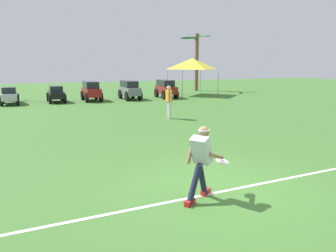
# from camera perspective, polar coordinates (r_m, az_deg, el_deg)

# --- Properties ---
(ground_plane) EXTENTS (80.00, 80.00, 0.00)m
(ground_plane) POSITION_cam_1_polar(r_m,az_deg,el_deg) (7.23, 8.88, -10.41)
(ground_plane) COLOR #3D6D2C
(field_line_paint) EXTENTS (23.86, 1.85, 0.01)m
(field_line_paint) POSITION_cam_1_polar(r_m,az_deg,el_deg) (7.03, 9.92, -11.06)
(field_line_paint) COLOR white
(field_line_paint) RESTS_ON ground_plane
(frisbee_thrower) EXTENTS (1.06, 0.58, 1.42)m
(frisbee_thrower) POSITION_cam_1_polar(r_m,az_deg,el_deg) (6.36, 5.75, -5.73)
(frisbee_thrower) COLOR #191E38
(frisbee_thrower) RESTS_ON ground_plane
(frisbee_in_flight) EXTENTS (0.38, 0.38, 0.09)m
(frisbee_in_flight) POSITION_cam_1_polar(r_m,az_deg,el_deg) (6.76, 9.42, -6.07)
(frisbee_in_flight) COLOR white
(teammate_near_sideline) EXTENTS (0.22, 0.50, 1.56)m
(teammate_near_sideline) POSITION_cam_1_polar(r_m,az_deg,el_deg) (15.49, 0.15, 4.75)
(teammate_near_sideline) COLOR silver
(teammate_near_sideline) RESTS_ON ground_plane
(parked_car_slot_b) EXTENTS (1.17, 2.24, 1.10)m
(parked_car_slot_b) POSITION_cam_1_polar(r_m,az_deg,el_deg) (23.20, -25.88, 4.80)
(parked_car_slot_b) COLOR #B7BABF
(parked_car_slot_b) RESTS_ON ground_plane
(parked_car_slot_c) EXTENTS (1.20, 2.25, 1.10)m
(parked_car_slot_c) POSITION_cam_1_polar(r_m,az_deg,el_deg) (23.26, -18.93, 5.31)
(parked_car_slot_c) COLOR black
(parked_car_slot_c) RESTS_ON ground_plane
(parked_car_slot_d) EXTENTS (1.24, 2.44, 1.34)m
(parked_car_slot_d) POSITION_cam_1_polar(r_m,az_deg,el_deg) (23.49, -13.24, 6.05)
(parked_car_slot_d) COLOR maroon
(parked_car_slot_d) RESTS_ON ground_plane
(parked_car_slot_e) EXTENTS (1.26, 2.45, 1.34)m
(parked_car_slot_e) POSITION_cam_1_polar(r_m,az_deg,el_deg) (23.95, -6.70, 6.35)
(parked_car_slot_e) COLOR slate
(parked_car_slot_e) RESTS_ON ground_plane
(parked_car_slot_f) EXTENTS (1.15, 2.41, 1.34)m
(parked_car_slot_f) POSITION_cam_1_polar(r_m,az_deg,el_deg) (24.84, -0.38, 6.59)
(parked_car_slot_f) COLOR maroon
(parked_car_slot_f) RESTS_ON ground_plane
(palm_tree_far_right) EXTENTS (2.96, 3.29, 5.27)m
(palm_tree_far_right) POSITION_cam_1_polar(r_m,az_deg,el_deg) (31.43, 4.98, 11.97)
(palm_tree_far_right) COLOR brown
(palm_tree_far_right) RESTS_ON ground_plane
(event_tent) EXTENTS (3.25, 3.25, 2.98)m
(event_tent) POSITION_cam_1_polar(r_m,az_deg,el_deg) (27.00, 4.25, 10.76)
(event_tent) COLOR #B2B5BA
(event_tent) RESTS_ON ground_plane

